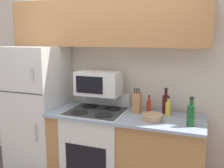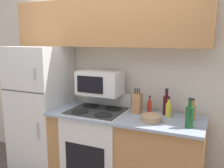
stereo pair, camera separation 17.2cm
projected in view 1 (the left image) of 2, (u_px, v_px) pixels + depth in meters
wall_back at (110, 77)px, 3.29m from camera, size 8.00×0.05×2.55m
lower_cabinets at (125, 151)px, 2.95m from camera, size 1.77×0.66×0.92m
refrigerator at (38, 110)px, 3.34m from camera, size 0.69×0.70×1.68m
upper_cabinets at (104, 23)px, 3.00m from camera, size 2.46×0.31×0.56m
stove at (97, 146)px, 3.06m from camera, size 0.69×0.64×1.09m
microwave at (99, 83)px, 3.07m from camera, size 0.54×0.32×0.29m
knife_block at (137, 103)px, 2.91m from camera, size 0.09×0.11×0.30m
bowl at (152, 117)px, 2.65m from camera, size 0.22×0.22×0.07m
bottle_wine_green at (191, 115)px, 2.47m from camera, size 0.08×0.08×0.30m
bottle_cooking_spray at (168, 108)px, 2.80m from camera, size 0.06×0.06×0.22m
bottle_hot_sauce at (149, 105)px, 2.95m from camera, size 0.05×0.05×0.20m
bottle_vinegar at (192, 110)px, 2.69m from camera, size 0.06×0.06×0.24m
bottle_wine_red at (166, 103)px, 2.89m from camera, size 0.08×0.08×0.30m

